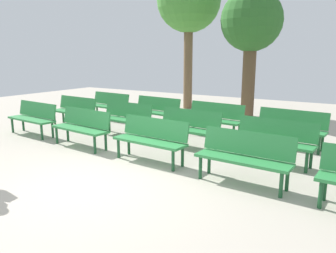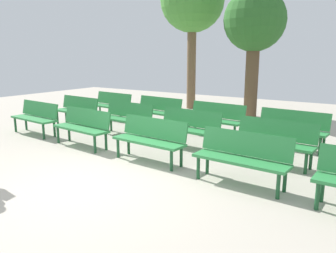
# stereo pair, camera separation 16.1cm
# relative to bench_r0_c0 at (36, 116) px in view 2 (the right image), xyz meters

# --- Properties ---
(ground_plane) EXTENTS (24.90, 24.90, 0.00)m
(ground_plane) POSITION_rel_bench_r0_c0_xyz_m (3.90, -1.84, -0.50)
(ground_plane) COLOR #B2A899
(bench_r0_c0) EXTENTS (1.63, 0.61, 0.87)m
(bench_r0_c0) POSITION_rel_bench_r0_c0_xyz_m (0.00, 0.00, 0.00)
(bench_r0_c0) COLOR #2D8442
(bench_r0_c0) RESTS_ON ground_plane
(bench_r0_c1) EXTENTS (1.64, 0.63, 0.87)m
(bench_r0_c1) POSITION_rel_bench_r0_c0_xyz_m (2.01, -0.16, 0.00)
(bench_r0_c1) COLOR #2D8442
(bench_r0_c1) RESTS_ON ground_plane
(bench_r0_c2) EXTENTS (1.63, 0.59, 0.87)m
(bench_r0_c2) POSITION_rel_bench_r0_c0_xyz_m (4.04, -0.24, 0.00)
(bench_r0_c2) COLOR #2D8442
(bench_r0_c2) RESTS_ON ground_plane
(bench_r0_c3) EXTENTS (1.62, 0.57, 0.87)m
(bench_r0_c3) POSITION_rel_bench_r0_c0_xyz_m (6.04, -0.40, 0.00)
(bench_r0_c3) COLOR #2D8442
(bench_r0_c3) RESTS_ON ground_plane
(bench_r1_c0) EXTENTS (1.63, 0.60, 0.87)m
(bench_r1_c0) POSITION_rel_bench_r0_c0_xyz_m (0.06, 1.40, 0.00)
(bench_r1_c0) COLOR #2D8442
(bench_r1_c0) RESTS_ON ground_plane
(bench_r1_c1) EXTENTS (1.63, 0.59, 0.87)m
(bench_r1_c1) POSITION_rel_bench_r0_c0_xyz_m (2.15, 1.26, 0.00)
(bench_r1_c1) COLOR #2D8442
(bench_r1_c1) RESTS_ON ground_plane
(bench_r1_c2) EXTENTS (1.63, 0.61, 0.87)m
(bench_r1_c2) POSITION_rel_bench_r0_c0_xyz_m (4.14, 1.11, 0.00)
(bench_r1_c2) COLOR #2D8442
(bench_r1_c2) RESTS_ON ground_plane
(bench_r1_c3) EXTENTS (1.63, 0.60, 0.87)m
(bench_r1_c3) POSITION_rel_bench_r0_c0_xyz_m (6.18, 0.97, 0.00)
(bench_r1_c3) COLOR #2D8442
(bench_r1_c3) RESTS_ON ground_plane
(bench_r2_c0) EXTENTS (1.64, 0.63, 0.87)m
(bench_r2_c0) POSITION_rel_bench_r0_c0_xyz_m (0.19, 2.79, 0.00)
(bench_r2_c0) COLOR #2D8442
(bench_r2_c0) RESTS_ON ground_plane
(bench_r2_c1) EXTENTS (1.64, 0.63, 0.87)m
(bench_r2_c1) POSITION_rel_bench_r0_c0_xyz_m (2.19, 2.66, 0.00)
(bench_r2_c1) COLOR #2D8442
(bench_r2_c1) RESTS_ON ground_plane
(bench_r2_c2) EXTENTS (1.64, 0.64, 0.87)m
(bench_r2_c2) POSITION_rel_bench_r0_c0_xyz_m (4.20, 2.48, 0.00)
(bench_r2_c2) COLOR #2D8442
(bench_r2_c2) RESTS_ON ground_plane
(bench_r2_c3) EXTENTS (1.63, 0.61, 0.87)m
(bench_r2_c3) POSITION_rel_bench_r0_c0_xyz_m (6.19, 2.35, 0.00)
(bench_r2_c3) COLOR #2D8442
(bench_r2_c3) RESTS_ON ground_plane
(tree_0) EXTENTS (2.01, 2.01, 4.24)m
(tree_0) POSITION_rel_bench_r0_c0_xyz_m (4.10, 5.44, 2.62)
(tree_0) COLOR brown
(tree_0) RESTS_ON ground_plane
(tree_1) EXTENTS (2.46, 2.46, 5.42)m
(tree_1) POSITION_rel_bench_r0_c0_xyz_m (1.33, 6.24, 3.62)
(tree_1) COLOR brown
(tree_1) RESTS_ON ground_plane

